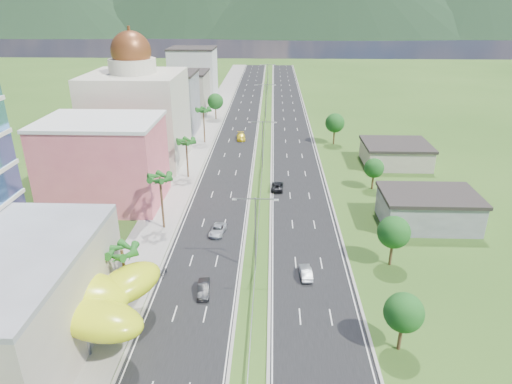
# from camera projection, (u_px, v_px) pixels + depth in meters

# --- Properties ---
(ground) EXTENTS (500.00, 500.00, 0.00)m
(ground) POSITION_uv_depth(u_px,v_px,m) (252.00, 316.00, 54.32)
(ground) COLOR #2D5119
(ground) RESTS_ON ground
(road_left) EXTENTS (11.00, 260.00, 0.04)m
(road_left) POSITION_uv_depth(u_px,v_px,m) (240.00, 124.00, 137.29)
(road_left) COLOR black
(road_left) RESTS_ON ground
(road_right) EXTENTS (11.00, 260.00, 0.04)m
(road_right) POSITION_uv_depth(u_px,v_px,m) (290.00, 124.00, 136.79)
(road_right) COLOR black
(road_right) RESTS_ON ground
(sidewalk_left) EXTENTS (7.00, 260.00, 0.12)m
(sidewalk_left) POSITION_uv_depth(u_px,v_px,m) (209.00, 123.00, 137.59)
(sidewalk_left) COLOR gray
(sidewalk_left) RESTS_ON ground
(median_guardrail) EXTENTS (0.10, 216.06, 0.76)m
(median_guardrail) POSITION_uv_depth(u_px,v_px,m) (264.00, 139.00, 120.25)
(median_guardrail) COLOR gray
(median_guardrail) RESTS_ON ground
(streetlight_median_b) EXTENTS (6.04, 0.25, 11.00)m
(streetlight_median_b) POSITION_uv_depth(u_px,v_px,m) (255.00, 227.00, 60.86)
(streetlight_median_b) COLOR gray
(streetlight_median_b) RESTS_ON ground
(streetlight_median_c) EXTENTS (6.04, 0.25, 11.00)m
(streetlight_median_c) POSITION_uv_depth(u_px,v_px,m) (262.00, 140.00, 97.63)
(streetlight_median_c) COLOR gray
(streetlight_median_c) RESTS_ON ground
(streetlight_median_d) EXTENTS (6.04, 0.25, 11.00)m
(streetlight_median_d) POSITION_uv_depth(u_px,v_px,m) (266.00, 98.00, 139.00)
(streetlight_median_d) COLOR gray
(streetlight_median_d) RESTS_ON ground
(streetlight_median_e) EXTENTS (6.04, 0.25, 11.00)m
(streetlight_median_e) POSITION_uv_depth(u_px,v_px,m) (268.00, 75.00, 180.36)
(streetlight_median_e) COLOR gray
(streetlight_median_e) RESTS_ON ground
(lime_canopy) EXTENTS (18.00, 15.00, 7.40)m
(lime_canopy) POSITION_uv_depth(u_px,v_px,m) (66.00, 298.00, 49.35)
(lime_canopy) COLOR #C4D414
(lime_canopy) RESTS_ON ground
(pink_shophouse) EXTENTS (20.00, 15.00, 15.00)m
(pink_shophouse) POSITION_uv_depth(u_px,v_px,m) (104.00, 164.00, 81.72)
(pink_shophouse) COLOR #D7586A
(pink_shophouse) RESTS_ON ground
(domed_building) EXTENTS (20.00, 20.00, 28.70)m
(domed_building) POSITION_uv_depth(u_px,v_px,m) (137.00, 113.00, 101.35)
(domed_building) COLOR beige
(domed_building) RESTS_ON ground
(midrise_grey) EXTENTS (16.00, 15.00, 16.00)m
(midrise_grey) POSITION_uv_depth(u_px,v_px,m) (167.00, 104.00, 125.62)
(midrise_grey) COLOR slate
(midrise_grey) RESTS_ON ground
(midrise_beige) EXTENTS (16.00, 15.00, 13.00)m
(midrise_beige) POSITION_uv_depth(u_px,v_px,m) (182.00, 94.00, 146.43)
(midrise_beige) COLOR #A19485
(midrise_beige) RESTS_ON ground
(midrise_white) EXTENTS (16.00, 15.00, 18.00)m
(midrise_white) POSITION_uv_depth(u_px,v_px,m) (193.00, 75.00, 166.59)
(midrise_white) COLOR silver
(midrise_white) RESTS_ON ground
(shed_near) EXTENTS (15.00, 10.00, 5.00)m
(shed_near) POSITION_uv_depth(u_px,v_px,m) (428.00, 210.00, 75.39)
(shed_near) COLOR slate
(shed_near) RESTS_ON ground
(shed_far) EXTENTS (14.00, 12.00, 4.40)m
(shed_far) POSITION_uv_depth(u_px,v_px,m) (395.00, 155.00, 103.01)
(shed_far) COLOR #A19485
(shed_far) RESTS_ON ground
(palm_tree_b) EXTENTS (3.60, 3.60, 8.10)m
(palm_tree_b) POSITION_uv_depth(u_px,v_px,m) (122.00, 253.00, 53.90)
(palm_tree_b) COLOR #47301C
(palm_tree_b) RESTS_ON ground
(palm_tree_c) EXTENTS (3.60, 3.60, 9.60)m
(palm_tree_c) POSITION_uv_depth(u_px,v_px,m) (160.00, 180.00, 71.72)
(palm_tree_c) COLOR #47301C
(palm_tree_c) RESTS_ON ground
(palm_tree_d) EXTENTS (3.60, 3.60, 8.60)m
(palm_tree_d) POSITION_uv_depth(u_px,v_px,m) (186.00, 143.00, 93.24)
(palm_tree_d) COLOR #47301C
(palm_tree_d) RESTS_ON ground
(palm_tree_e) EXTENTS (3.60, 3.60, 9.40)m
(palm_tree_e) POSITION_uv_depth(u_px,v_px,m) (203.00, 111.00, 115.92)
(palm_tree_e) COLOR #47301C
(palm_tree_e) RESTS_ON ground
(leafy_tree_lfar) EXTENTS (4.90, 4.90, 8.05)m
(leafy_tree_lfar) POSITION_uv_depth(u_px,v_px,m) (215.00, 101.00, 139.97)
(leafy_tree_lfar) COLOR #47301C
(leafy_tree_lfar) RESTS_ON ground
(leafy_tree_ra) EXTENTS (4.20, 4.20, 6.90)m
(leafy_tree_ra) POSITION_uv_depth(u_px,v_px,m) (404.00, 313.00, 47.32)
(leafy_tree_ra) COLOR #47301C
(leafy_tree_ra) RESTS_ON ground
(leafy_tree_rb) EXTENTS (4.55, 4.55, 7.47)m
(leafy_tree_rb) POSITION_uv_depth(u_px,v_px,m) (394.00, 232.00, 62.69)
(leafy_tree_rb) COLOR #47301C
(leafy_tree_rb) RESTS_ON ground
(leafy_tree_rc) EXTENTS (3.85, 3.85, 6.33)m
(leafy_tree_rc) POSITION_uv_depth(u_px,v_px,m) (374.00, 168.00, 88.64)
(leafy_tree_rc) COLOR #47301C
(leafy_tree_rc) RESTS_ON ground
(leafy_tree_rd) EXTENTS (4.90, 4.90, 8.05)m
(leafy_tree_rd) POSITION_uv_depth(u_px,v_px,m) (335.00, 123.00, 115.88)
(leafy_tree_rd) COLOR #47301C
(leafy_tree_rd) RESTS_ON ground
(mountain_ridge) EXTENTS (860.00, 140.00, 90.00)m
(mountain_ridge) POSITION_uv_depth(u_px,v_px,m) (330.00, 35.00, 465.97)
(mountain_ridge) COLOR black
(mountain_ridge) RESTS_ON ground
(car_dark_left) EXTENTS (1.90, 4.39, 1.41)m
(car_dark_left) POSITION_uv_depth(u_px,v_px,m) (204.00, 289.00, 58.11)
(car_dark_left) COLOR black
(car_dark_left) RESTS_ON road_left
(car_silver_mid_left) EXTENTS (2.71, 4.86, 1.29)m
(car_silver_mid_left) POSITION_uv_depth(u_px,v_px,m) (218.00, 230.00, 72.88)
(car_silver_mid_left) COLOR #AFB3B7
(car_silver_mid_left) RESTS_ON road_left
(car_yellow_far_left) EXTENTS (2.67, 5.57, 1.56)m
(car_yellow_far_left) POSITION_uv_depth(u_px,v_px,m) (241.00, 137.00, 121.44)
(car_yellow_far_left) COLOR gold
(car_yellow_far_left) RESTS_ON road_left
(car_silver_right) EXTENTS (1.75, 4.29, 1.38)m
(car_silver_right) POSITION_uv_depth(u_px,v_px,m) (306.00, 272.00, 61.60)
(car_silver_right) COLOR #ABAFB3
(car_silver_right) RESTS_ON road_right
(car_dark_far_right) EXTENTS (2.59, 5.14, 1.39)m
(car_dark_far_right) POSITION_uv_depth(u_px,v_px,m) (277.00, 186.00, 89.76)
(car_dark_far_right) COLOR black
(car_dark_far_right) RESTS_ON road_right
(motorcycle) EXTENTS (0.86, 2.13, 1.32)m
(motorcycle) POSITION_uv_depth(u_px,v_px,m) (165.00, 271.00, 61.94)
(motorcycle) COLOR black
(motorcycle) RESTS_ON road_left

